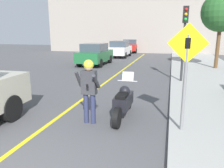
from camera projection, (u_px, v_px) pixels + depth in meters
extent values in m
cube|color=yellow|center=(93.00, 92.00, 9.33)|extent=(0.12, 36.00, 0.01)
cube|color=gray|center=(152.00, 19.00, 27.03)|extent=(28.00, 1.20, 8.35)
cylinder|color=black|center=(117.00, 118.00, 5.72)|extent=(0.14, 0.56, 0.56)
cylinder|color=black|center=(129.00, 100.00, 7.21)|extent=(0.14, 0.56, 0.56)
cube|color=black|center=(124.00, 101.00, 6.41)|extent=(0.40, 1.09, 0.36)
sphere|color=black|center=(125.00, 91.00, 6.50)|extent=(0.32, 0.32, 0.32)
cube|color=black|center=(122.00, 96.00, 6.13)|extent=(0.28, 0.48, 0.10)
cylinder|color=silver|center=(127.00, 81.00, 6.82)|extent=(0.62, 0.03, 0.03)
cube|color=silver|center=(128.00, 77.00, 6.86)|extent=(0.36, 0.12, 0.31)
cylinder|color=#282D4C|center=(86.00, 108.00, 6.04)|extent=(0.14, 0.14, 0.84)
cylinder|color=#282D4C|center=(93.00, 109.00, 5.99)|extent=(0.14, 0.14, 0.84)
cube|color=#333338|center=(89.00, 82.00, 5.85)|extent=(0.40, 0.22, 0.64)
cylinder|color=#333338|center=(79.00, 79.00, 5.80)|extent=(0.09, 0.39, 0.50)
cylinder|color=#333338|center=(96.00, 82.00, 5.66)|extent=(0.09, 0.45, 0.45)
sphere|color=tan|center=(89.00, 67.00, 5.75)|extent=(0.23, 0.23, 0.23)
sphere|color=gold|center=(89.00, 65.00, 5.74)|extent=(0.27, 0.27, 0.27)
cube|color=black|center=(87.00, 86.00, 5.58)|extent=(0.06, 0.05, 0.11)
cylinder|color=black|center=(11.00, 108.00, 6.15)|extent=(0.25, 0.77, 0.76)
cylinder|color=slate|center=(185.00, 84.00, 5.15)|extent=(0.08, 0.08, 2.30)
cube|color=yellow|center=(188.00, 43.00, 4.91)|extent=(0.91, 0.02, 0.91)
cube|color=black|center=(188.00, 43.00, 4.90)|extent=(0.12, 0.01, 0.24)
cylinder|color=#2D2D30|center=(184.00, 45.00, 10.55)|extent=(0.12, 0.12, 3.57)
cube|color=black|center=(186.00, 15.00, 10.22)|extent=(0.26, 0.22, 0.76)
sphere|color=red|center=(186.00, 9.00, 10.05)|extent=(0.14, 0.14, 0.14)
sphere|color=gold|center=(186.00, 14.00, 10.10)|extent=(0.14, 0.14, 0.14)
sphere|color=green|center=(186.00, 19.00, 10.15)|extent=(0.14, 0.14, 0.14)
cylinder|color=brown|center=(218.00, 47.00, 14.68)|extent=(0.24, 0.24, 2.79)
sphere|color=#285B28|center=(221.00, 12.00, 14.16)|extent=(2.58, 2.58, 2.58)
cylinder|color=black|center=(91.00, 59.00, 18.76)|extent=(0.22, 0.64, 0.64)
cylinder|color=black|center=(110.00, 59.00, 18.33)|extent=(0.22, 0.64, 0.64)
cylinder|color=black|center=(79.00, 62.00, 16.31)|extent=(0.22, 0.64, 0.64)
cylinder|color=black|center=(100.00, 63.00, 15.89)|extent=(0.22, 0.64, 0.64)
cube|color=#1E6033|center=(95.00, 56.00, 17.24)|extent=(1.80, 4.20, 0.76)
cube|color=#38424C|center=(95.00, 47.00, 16.92)|extent=(1.58, 2.18, 0.60)
cylinder|color=black|center=(115.00, 53.00, 24.45)|extent=(0.22, 0.64, 0.64)
cylinder|color=black|center=(130.00, 53.00, 24.03)|extent=(0.22, 0.64, 0.64)
cylinder|color=black|center=(109.00, 55.00, 22.01)|extent=(0.22, 0.64, 0.64)
cylinder|color=black|center=(125.00, 55.00, 21.58)|extent=(0.22, 0.64, 0.64)
cube|color=white|center=(120.00, 50.00, 22.93)|extent=(1.80, 4.20, 0.76)
cube|color=#38424C|center=(120.00, 44.00, 22.62)|extent=(1.58, 2.18, 0.60)
cylinder|color=black|center=(127.00, 49.00, 30.03)|extent=(0.22, 0.64, 0.64)
cylinder|color=black|center=(139.00, 49.00, 29.61)|extent=(0.22, 0.64, 0.64)
cylinder|color=black|center=(123.00, 50.00, 27.59)|extent=(0.22, 0.64, 0.64)
cylinder|color=black|center=(136.00, 51.00, 27.16)|extent=(0.22, 0.64, 0.64)
cube|color=#B21E19|center=(131.00, 47.00, 28.51)|extent=(1.80, 4.20, 0.76)
cube|color=#38424C|center=(131.00, 42.00, 28.20)|extent=(1.58, 2.18, 0.60)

